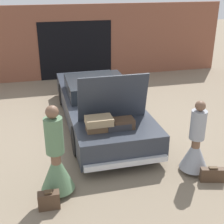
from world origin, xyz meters
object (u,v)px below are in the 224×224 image
object	(u,v)px
suitcase_beside_right_person	(212,175)
suitcase_beside_left_person	(49,200)
person_left	(56,163)
person_right	(195,147)
car	(99,104)

from	to	relation	value
suitcase_beside_right_person	suitcase_beside_left_person	bearing A→B (deg)	-179.81
person_left	person_right	distance (m)	2.77
person_left	suitcase_beside_right_person	size ratio (longest dim) A/B	3.59
person_left	person_right	size ratio (longest dim) A/B	1.12
person_left	suitcase_beside_left_person	xyz separation A→B (m)	(-0.19, -0.42, -0.46)
person_right	suitcase_beside_right_person	world-z (taller)	person_right
car	person_left	distance (m)	3.12
person_right	suitcase_beside_right_person	size ratio (longest dim) A/B	3.21
suitcase_beside_right_person	person_left	bearing A→B (deg)	172.07
person_right	suitcase_beside_left_person	distance (m)	3.02
car	person_right	world-z (taller)	car
suitcase_beside_left_person	suitcase_beside_right_person	world-z (taller)	suitcase_beside_left_person
car	person_right	size ratio (longest dim) A/B	3.35
car	suitcase_beside_right_person	distance (m)	3.59
car	person_left	xyz separation A→B (m)	(-1.38, -2.79, 0.08)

